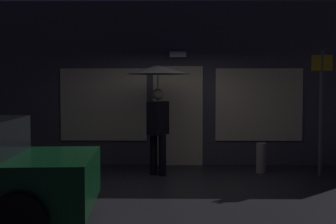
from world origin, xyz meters
TOP-DOWN VIEW (x-y plane):
  - ground_plane at (0.00, 0.00)m, footprint 18.00×18.00m
  - building_facade at (0.00, 2.34)m, footprint 10.24×0.48m
  - person_with_umbrella at (-0.40, 0.98)m, footprint 1.26×1.26m
  - street_sign_post at (2.77, 0.90)m, footprint 0.40×0.07m
  - sidewalk_bollard at (1.69, 1.27)m, footprint 0.20×0.20m

SIDE VIEW (x-z plane):
  - ground_plane at x=0.00m, z-range 0.00..0.00m
  - sidewalk_bollard at x=1.69m, z-range 0.00..0.61m
  - street_sign_post at x=2.77m, z-range 0.16..2.62m
  - person_with_umbrella at x=-0.40m, z-range 0.65..2.82m
  - building_facade at x=0.00m, z-range -0.02..3.62m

